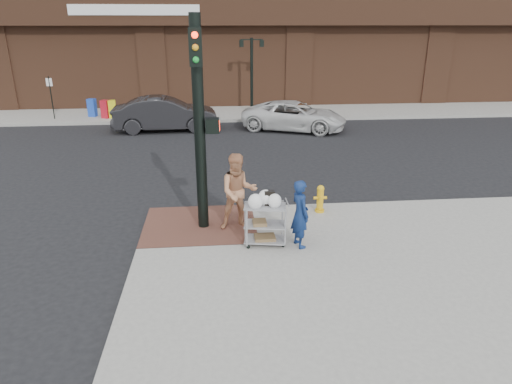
{
  "coord_description": "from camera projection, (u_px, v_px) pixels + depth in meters",
  "views": [
    {
      "loc": [
        -0.16,
        -9.69,
        4.96
      ],
      "look_at": [
        0.76,
        0.18,
        1.25
      ],
      "focal_mm": 32.0,
      "sensor_mm": 36.0,
      "label": 1
    }
  ],
  "objects": [
    {
      "name": "lamp_post",
      "position": [
        252.0,
        67.0,
        24.96
      ],
      "size": [
        1.32,
        0.22,
        4.0
      ],
      "color": "black",
      "rests_on": "sidewalk_far"
    },
    {
      "name": "parking_sign",
      "position": [
        52.0,
        98.0,
        23.59
      ],
      "size": [
        0.05,
        0.05,
        2.2
      ],
      "primitive_type": "cylinder",
      "color": "black",
      "rests_on": "sidewalk_far"
    },
    {
      "name": "woman_blue",
      "position": [
        300.0,
        214.0,
        10.17
      ],
      "size": [
        0.53,
        0.66,
        1.58
      ],
      "primitive_type": "imported",
      "rotation": [
        0.0,
        0.0,
        1.87
      ],
      "color": "navy",
      "rests_on": "sidewalk_near"
    },
    {
      "name": "sedan_dark",
      "position": [
        165.0,
        114.0,
        21.82
      ],
      "size": [
        5.0,
        1.95,
        1.62
      ],
      "primitive_type": "imported",
      "rotation": [
        0.0,
        0.0,
        1.62
      ],
      "color": "black",
      "rests_on": "ground"
    },
    {
      "name": "newsbox_red",
      "position": [
        106.0,
        109.0,
        24.07
      ],
      "size": [
        0.5,
        0.48,
        0.94
      ],
      "primitive_type": "cube",
      "rotation": [
        0.0,
        0.0,
        -0.38
      ],
      "color": "#B51424",
      "rests_on": "sidewalk_far"
    },
    {
      "name": "newsbox_yellow",
      "position": [
        112.0,
        109.0,
        24.11
      ],
      "size": [
        0.46,
        0.43,
        0.92
      ],
      "primitive_type": "cube",
      "rotation": [
        0.0,
        0.0,
        0.24
      ],
      "color": "yellow",
      "rests_on": "sidewalk_far"
    },
    {
      "name": "brick_curb_ramp",
      "position": [
        200.0,
        224.0,
        11.52
      ],
      "size": [
        2.8,
        2.4,
        0.01
      ],
      "primitive_type": "cube",
      "color": "brown",
      "rests_on": "sidewalk_near"
    },
    {
      "name": "sidewalk_far",
      "position": [
        351.0,
        78.0,
        41.69
      ],
      "size": [
        65.0,
        36.0,
        0.15
      ],
      "primitive_type": "cube",
      "color": "gray",
      "rests_on": "ground"
    },
    {
      "name": "ground",
      "position": [
        225.0,
        245.0,
        10.79
      ],
      "size": [
        220.0,
        220.0,
        0.0
      ],
      "primitive_type": "plane",
      "color": "black",
      "rests_on": "ground"
    },
    {
      "name": "traffic_signal_pole",
      "position": [
        200.0,
        120.0,
        10.47
      ],
      "size": [
        0.61,
        0.51,
        5.0
      ],
      "color": "black",
      "rests_on": "sidewalk_near"
    },
    {
      "name": "minivan_white",
      "position": [
        294.0,
        116.0,
        21.99
      ],
      "size": [
        5.44,
        3.93,
        1.38
      ],
      "primitive_type": "imported",
      "rotation": [
        0.0,
        0.0,
        1.2
      ],
      "color": "silver",
      "rests_on": "ground"
    },
    {
      "name": "utility_cart",
      "position": [
        265.0,
        221.0,
        10.32
      ],
      "size": [
        1.0,
        0.66,
        1.28
      ],
      "color": "gray",
      "rests_on": "sidewalk_near"
    },
    {
      "name": "newsbox_blue",
      "position": [
        92.0,
        108.0,
        24.47
      ],
      "size": [
        0.46,
        0.43,
        0.94
      ],
      "primitive_type": "cube",
      "rotation": [
        0.0,
        0.0,
        -0.21
      ],
      "color": "#1C44B9",
      "rests_on": "sidewalk_far"
    },
    {
      "name": "pedestrian_tan",
      "position": [
        238.0,
        192.0,
        11.03
      ],
      "size": [
        0.99,
        0.8,
        1.9
      ],
      "primitive_type": "imported",
      "rotation": [
        0.0,
        0.0,
        0.1
      ],
      "color": "tan",
      "rests_on": "sidewalk_near"
    },
    {
      "name": "fire_hydrant",
      "position": [
        320.0,
        198.0,
        12.17
      ],
      "size": [
        0.35,
        0.25,
        0.75
      ],
      "color": "gold",
      "rests_on": "sidewalk_near"
    }
  ]
}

